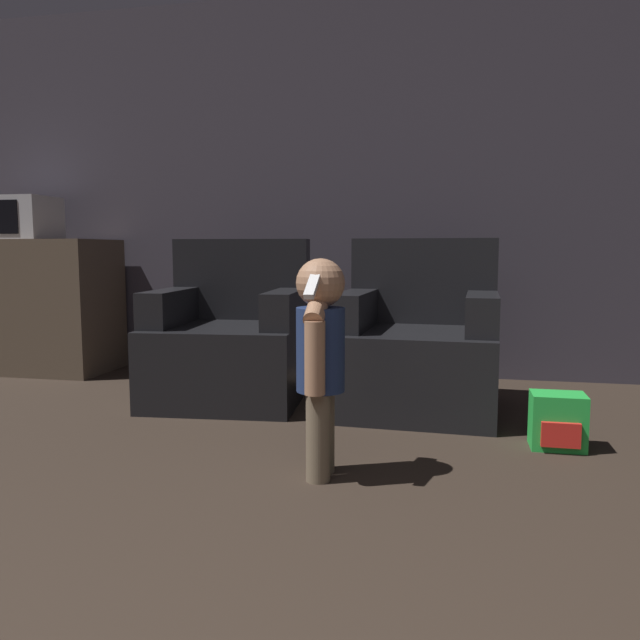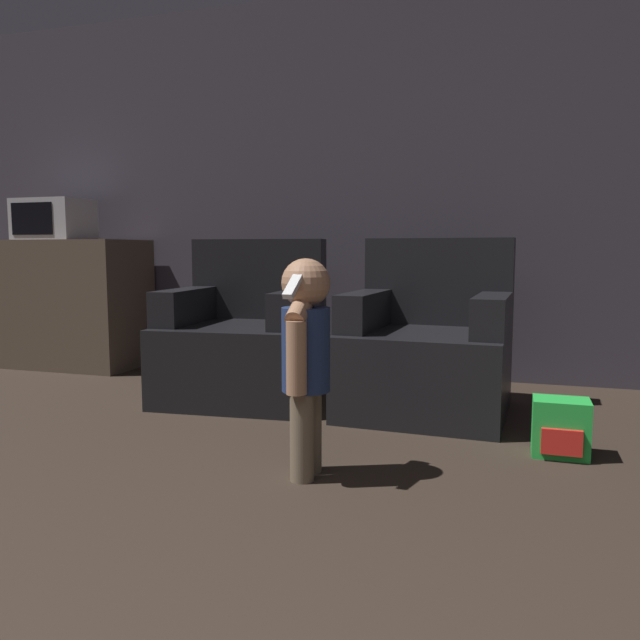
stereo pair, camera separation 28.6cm
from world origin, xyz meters
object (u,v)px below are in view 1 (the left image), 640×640
(armchair_left, at_px, (231,343))
(toy_backpack, at_px, (558,421))
(armchair_right, at_px, (418,349))
(microwave, at_px, (18,218))
(person_toddler, at_px, (320,350))

(armchair_left, xyz_separation_m, toy_backpack, (1.72, -0.59, -0.21))
(armchair_right, xyz_separation_m, toy_backpack, (0.64, -0.60, -0.21))
(armchair_right, bearing_deg, microwave, 171.75)
(person_toddler, bearing_deg, armchair_right, 163.55)
(armchair_right, bearing_deg, person_toddler, -102.38)
(armchair_right, bearing_deg, toy_backpack, -40.24)
(armchair_right, xyz_separation_m, microwave, (-2.88, 0.55, 0.77))
(armchair_left, height_order, person_toddler, armchair_left)
(armchair_left, relative_size, person_toddler, 1.12)
(person_toddler, distance_m, toy_backpack, 1.16)
(armchair_left, xyz_separation_m, microwave, (-1.79, 0.55, 0.77))
(armchair_left, relative_size, microwave, 1.84)
(person_toddler, relative_size, toy_backpack, 3.44)
(armchair_right, relative_size, person_toddler, 1.12)
(armchair_left, distance_m, toy_backpack, 1.83)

